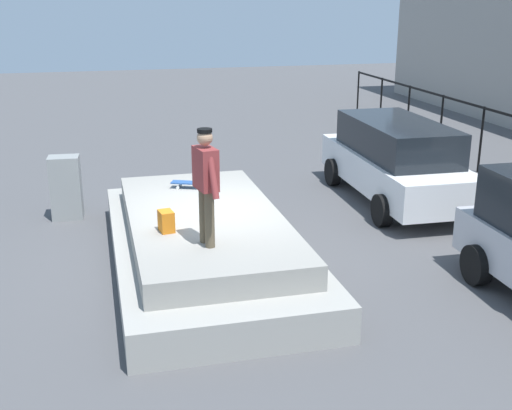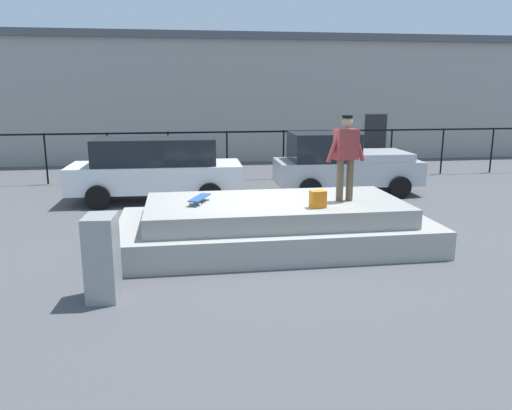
# 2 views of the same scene
# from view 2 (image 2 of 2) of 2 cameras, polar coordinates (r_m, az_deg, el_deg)

# --- Properties ---
(ground_plane) EXTENTS (60.00, 60.00, 0.00)m
(ground_plane) POSITION_cam_2_polar(r_m,az_deg,el_deg) (10.58, 0.69, -4.10)
(ground_plane) COLOR #4C4C4F
(concrete_ledge) EXTENTS (6.21, 2.98, 0.91)m
(concrete_ledge) POSITION_cam_2_polar(r_m,az_deg,el_deg) (10.28, 2.11, -2.23)
(concrete_ledge) COLOR #9E9B93
(concrete_ledge) RESTS_ON ground_plane
(skateboarder) EXTENTS (0.86, 0.32, 1.69)m
(skateboarder) POSITION_cam_2_polar(r_m,az_deg,el_deg) (10.16, 10.06, 5.88)
(skateboarder) COLOR brown
(skateboarder) RESTS_ON concrete_ledge
(skateboard) EXTENTS (0.49, 0.80, 0.12)m
(skateboard) POSITION_cam_2_polar(r_m,az_deg,el_deg) (10.01, -6.34, 0.79)
(skateboard) COLOR #264C8C
(skateboard) RESTS_ON concrete_ledge
(backpack) EXTENTS (0.31, 0.24, 0.32)m
(backpack) POSITION_cam_2_polar(r_m,az_deg,el_deg) (9.61, 6.96, 0.65)
(backpack) COLOR orange
(backpack) RESTS_ON concrete_ledge
(car_white_hatchback_near) EXTENTS (4.78, 2.11, 1.77)m
(car_white_hatchback_near) POSITION_cam_2_polar(r_m,az_deg,el_deg) (14.54, -11.16, 4.12)
(car_white_hatchback_near) COLOR white
(car_white_hatchback_near) RESTS_ON ground_plane
(car_silver_pickup_mid) EXTENTS (4.31, 2.10, 1.83)m
(car_silver_pickup_mid) POSITION_cam_2_polar(r_m,az_deg,el_deg) (15.52, 9.68, 4.62)
(car_silver_pickup_mid) COLOR #B7B7BC
(car_silver_pickup_mid) RESTS_ON ground_plane
(utility_box) EXTENTS (0.48, 0.63, 1.29)m
(utility_box) POSITION_cam_2_polar(r_m,az_deg,el_deg) (7.93, -16.87, -5.68)
(utility_box) COLOR gray
(utility_box) RESTS_ON ground_plane
(fence_row) EXTENTS (24.06, 0.06, 1.69)m
(fence_row) POSITION_cam_2_polar(r_m,az_deg,el_deg) (17.71, -3.28, 6.67)
(fence_row) COLOR black
(fence_row) RESTS_ON ground_plane
(warehouse_building) EXTENTS (35.85, 6.64, 5.40)m
(warehouse_building) POSITION_cam_2_polar(r_m,az_deg,el_deg) (24.90, -4.96, 11.95)
(warehouse_building) COLOR gray
(warehouse_building) RESTS_ON ground_plane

